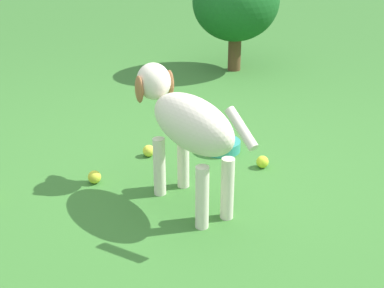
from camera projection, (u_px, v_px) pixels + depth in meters
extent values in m
plane|color=#38722D|center=(196.00, 178.00, 2.65)|extent=(14.00, 14.00, 0.00)
ellipsoid|color=silver|center=(192.00, 123.00, 2.25)|extent=(0.38, 0.58, 0.24)
cylinder|color=silver|center=(159.00, 167.00, 2.45)|extent=(0.06, 0.06, 0.29)
cylinder|color=silver|center=(183.00, 160.00, 2.52)|extent=(0.06, 0.06, 0.29)
cylinder|color=silver|center=(202.00, 197.00, 2.19)|extent=(0.06, 0.06, 0.29)
cylinder|color=silver|center=(227.00, 189.00, 2.26)|extent=(0.06, 0.06, 0.29)
ellipsoid|color=silver|center=(154.00, 81.00, 2.44)|extent=(0.21, 0.22, 0.18)
ellipsoid|color=#9E663D|center=(145.00, 82.00, 2.51)|extent=(0.12, 0.14, 0.07)
sphere|color=black|center=(140.00, 79.00, 2.56)|extent=(0.03, 0.03, 0.03)
ellipsoid|color=#9E663D|center=(139.00, 89.00, 2.40)|extent=(0.05, 0.07, 0.13)
ellipsoid|color=#9E663D|center=(170.00, 83.00, 2.49)|extent=(0.05, 0.07, 0.13)
cylinder|color=silver|center=(241.00, 128.00, 1.96)|extent=(0.10, 0.18, 0.14)
sphere|color=#C7DF2F|center=(262.00, 162.00, 2.75)|extent=(0.07, 0.07, 0.07)
sphere|color=#D6D63E|center=(149.00, 151.00, 2.88)|extent=(0.07, 0.07, 0.07)
sphere|color=#CED636|center=(94.00, 177.00, 2.59)|extent=(0.07, 0.07, 0.07)
cylinder|color=teal|center=(221.00, 146.00, 2.95)|extent=(0.22, 0.22, 0.06)
cylinder|color=brown|center=(234.00, 54.00, 4.42)|extent=(0.11, 0.11, 0.27)
ellipsoid|color=#185920|center=(236.00, 1.00, 4.23)|extent=(0.77, 0.69, 0.65)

